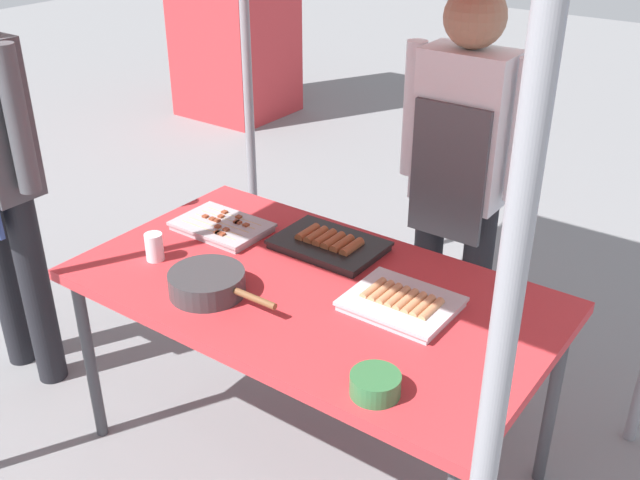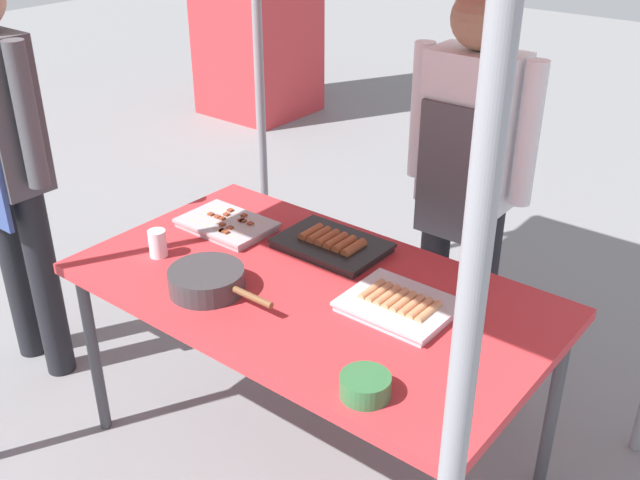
{
  "view_description": "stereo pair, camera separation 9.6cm",
  "coord_description": "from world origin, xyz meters",
  "px_view_note": "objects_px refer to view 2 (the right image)",
  "views": [
    {
      "loc": [
        1.26,
        -1.69,
        2.03
      ],
      "look_at": [
        0.0,
        0.05,
        0.9
      ],
      "focal_mm": 41.45,
      "sensor_mm": 36.0,
      "label": 1
    },
    {
      "loc": [
        1.33,
        -1.63,
        2.03
      ],
      "look_at": [
        0.0,
        0.05,
        0.9
      ],
      "focal_mm": 41.45,
      "sensor_mm": 36.0,
      "label": 2
    }
  ],
  "objects_px": {
    "stall_table": "(311,299)",
    "customer_nearby": "(2,149)",
    "tray_pork_links": "(399,305)",
    "condiment_bowl": "(365,386)",
    "vendor_woman": "(467,167)",
    "tray_meat_skewers": "(227,225)",
    "drink_cup_near_edge": "(158,243)",
    "cooking_wok": "(207,280)",
    "tray_grilled_sausages": "(332,244)"
  },
  "relations": [
    {
      "from": "tray_pork_links",
      "to": "vendor_woman",
      "type": "xyz_separation_m",
      "value": [
        -0.16,
        0.7,
        0.2
      ]
    },
    {
      "from": "stall_table",
      "to": "tray_grilled_sausages",
      "type": "bearing_deg",
      "value": 112.2
    },
    {
      "from": "stall_table",
      "to": "vendor_woman",
      "type": "relative_size",
      "value": 0.98
    },
    {
      "from": "stall_table",
      "to": "vendor_woman",
      "type": "distance_m",
      "value": 0.82
    },
    {
      "from": "tray_grilled_sausages",
      "to": "tray_pork_links",
      "type": "bearing_deg",
      "value": -24.35
    },
    {
      "from": "customer_nearby",
      "to": "cooking_wok",
      "type": "bearing_deg",
      "value": 2.67
    },
    {
      "from": "tray_pork_links",
      "to": "vendor_woman",
      "type": "height_order",
      "value": "vendor_woman"
    },
    {
      "from": "vendor_woman",
      "to": "customer_nearby",
      "type": "bearing_deg",
      "value": 35.47
    },
    {
      "from": "tray_grilled_sausages",
      "to": "condiment_bowl",
      "type": "relative_size",
      "value": 2.83
    },
    {
      "from": "tray_meat_skewers",
      "to": "tray_pork_links",
      "type": "distance_m",
      "value": 0.83
    },
    {
      "from": "cooking_wok",
      "to": "condiment_bowl",
      "type": "height_order",
      "value": "cooking_wok"
    },
    {
      "from": "vendor_woman",
      "to": "customer_nearby",
      "type": "distance_m",
      "value": 1.79
    },
    {
      "from": "stall_table",
      "to": "tray_meat_skewers",
      "type": "bearing_deg",
      "value": 166.36
    },
    {
      "from": "tray_grilled_sausages",
      "to": "stall_table",
      "type": "bearing_deg",
      "value": -67.8
    },
    {
      "from": "stall_table",
      "to": "condiment_bowl",
      "type": "relative_size",
      "value": 11.63
    },
    {
      "from": "customer_nearby",
      "to": "vendor_woman",
      "type": "bearing_deg",
      "value": 35.47
    },
    {
      "from": "tray_meat_skewers",
      "to": "tray_pork_links",
      "type": "relative_size",
      "value": 1.04
    },
    {
      "from": "stall_table",
      "to": "tray_pork_links",
      "type": "height_order",
      "value": "tray_pork_links"
    },
    {
      "from": "vendor_woman",
      "to": "customer_nearby",
      "type": "height_order",
      "value": "customer_nearby"
    },
    {
      "from": "condiment_bowl",
      "to": "vendor_woman",
      "type": "height_order",
      "value": "vendor_woman"
    },
    {
      "from": "vendor_woman",
      "to": "cooking_wok",
      "type": "bearing_deg",
      "value": 68.16
    },
    {
      "from": "tray_meat_skewers",
      "to": "drink_cup_near_edge",
      "type": "relative_size",
      "value": 3.5
    },
    {
      "from": "cooking_wok",
      "to": "customer_nearby",
      "type": "xyz_separation_m",
      "value": [
        -1.06,
        -0.05,
        0.22
      ]
    },
    {
      "from": "condiment_bowl",
      "to": "drink_cup_near_edge",
      "type": "bearing_deg",
      "value": 170.78
    },
    {
      "from": "cooking_wok",
      "to": "drink_cup_near_edge",
      "type": "relative_size",
      "value": 4.11
    },
    {
      "from": "tray_meat_skewers",
      "to": "condiment_bowl",
      "type": "distance_m",
      "value": 1.09
    },
    {
      "from": "tray_meat_skewers",
      "to": "customer_nearby",
      "type": "relative_size",
      "value": 0.21
    },
    {
      "from": "tray_grilled_sausages",
      "to": "drink_cup_near_edge",
      "type": "xyz_separation_m",
      "value": [
        -0.45,
        -0.42,
        0.03
      ]
    },
    {
      "from": "cooking_wok",
      "to": "vendor_woman",
      "type": "relative_size",
      "value": 0.25
    },
    {
      "from": "condiment_bowl",
      "to": "cooking_wok",
      "type": "bearing_deg",
      "value": 171.24
    },
    {
      "from": "stall_table",
      "to": "drink_cup_near_edge",
      "type": "height_order",
      "value": "drink_cup_near_edge"
    },
    {
      "from": "tray_pork_links",
      "to": "customer_nearby",
      "type": "height_order",
      "value": "customer_nearby"
    },
    {
      "from": "tray_meat_skewers",
      "to": "vendor_woman",
      "type": "xyz_separation_m",
      "value": [
        0.67,
        0.63,
        0.2
      ]
    },
    {
      "from": "drink_cup_near_edge",
      "to": "vendor_woman",
      "type": "height_order",
      "value": "vendor_woman"
    },
    {
      "from": "tray_meat_skewers",
      "to": "tray_grilled_sausages",
      "type": "bearing_deg",
      "value": 15.74
    },
    {
      "from": "drink_cup_near_edge",
      "to": "vendor_woman",
      "type": "xyz_separation_m",
      "value": [
        0.71,
        0.94,
        0.17
      ]
    },
    {
      "from": "tray_meat_skewers",
      "to": "tray_pork_links",
      "type": "xyz_separation_m",
      "value": [
        0.83,
        -0.07,
        0.0
      ]
    },
    {
      "from": "drink_cup_near_edge",
      "to": "tray_meat_skewers",
      "type": "bearing_deg",
      "value": 82.9
    },
    {
      "from": "tray_pork_links",
      "to": "tray_grilled_sausages",
      "type": "bearing_deg",
      "value": 155.65
    },
    {
      "from": "condiment_bowl",
      "to": "vendor_woman",
      "type": "xyz_separation_m",
      "value": [
        -0.31,
        1.1,
        0.19
      ]
    },
    {
      "from": "cooking_wok",
      "to": "condiment_bowl",
      "type": "xyz_separation_m",
      "value": [
        0.71,
        -0.11,
        -0.01
      ]
    },
    {
      "from": "stall_table",
      "to": "tray_meat_skewers",
      "type": "xyz_separation_m",
      "value": [
        -0.51,
        0.12,
        0.07
      ]
    },
    {
      "from": "stall_table",
      "to": "drink_cup_near_edge",
      "type": "relative_size",
      "value": 16.0
    },
    {
      "from": "stall_table",
      "to": "customer_nearby",
      "type": "relative_size",
      "value": 0.95
    },
    {
      "from": "cooking_wok",
      "to": "customer_nearby",
      "type": "height_order",
      "value": "customer_nearby"
    },
    {
      "from": "stall_table",
      "to": "customer_nearby",
      "type": "height_order",
      "value": "customer_nearby"
    },
    {
      "from": "stall_table",
      "to": "tray_meat_skewers",
      "type": "relative_size",
      "value": 4.57
    },
    {
      "from": "tray_meat_skewers",
      "to": "tray_pork_links",
      "type": "height_order",
      "value": "tray_pork_links"
    },
    {
      "from": "stall_table",
      "to": "drink_cup_near_edge",
      "type": "distance_m",
      "value": 0.59
    },
    {
      "from": "stall_table",
      "to": "customer_nearby",
      "type": "xyz_separation_m",
      "value": [
        -1.31,
        -0.29,
        0.31
      ]
    }
  ]
}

